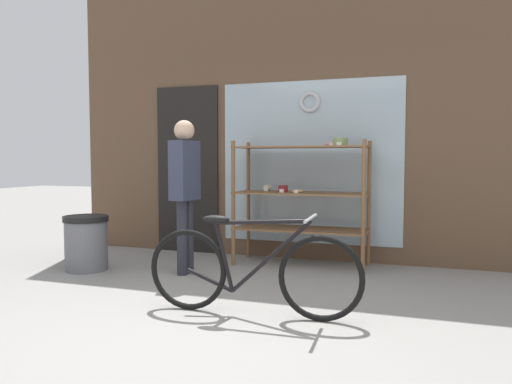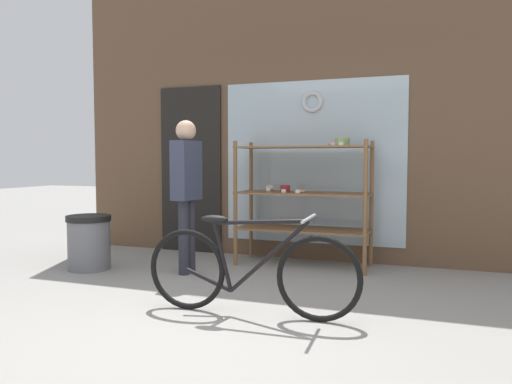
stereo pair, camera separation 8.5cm
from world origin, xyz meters
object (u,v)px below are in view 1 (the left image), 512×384
object	(u,v)px
bicycle	(251,270)
pedestrian	(185,185)
display_case	(302,190)
trash_bin	(86,240)

from	to	relation	value
bicycle	pedestrian	xyz separation A→B (m)	(-1.10, 1.07, 0.58)
display_case	bicycle	bearing A→B (deg)	-88.08
pedestrian	trash_bin	distance (m)	1.26
display_case	trash_bin	xyz separation A→B (m)	(-2.13, -0.98, -0.53)
trash_bin	bicycle	bearing A→B (deg)	-22.05
display_case	trash_bin	size ratio (longest dim) A/B	2.52
bicycle	trash_bin	world-z (taller)	bicycle
trash_bin	pedestrian	bearing A→B (deg)	9.70
bicycle	trash_bin	xyz separation A→B (m)	(-2.19, 0.89, -0.03)
bicycle	pedestrian	distance (m)	1.65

